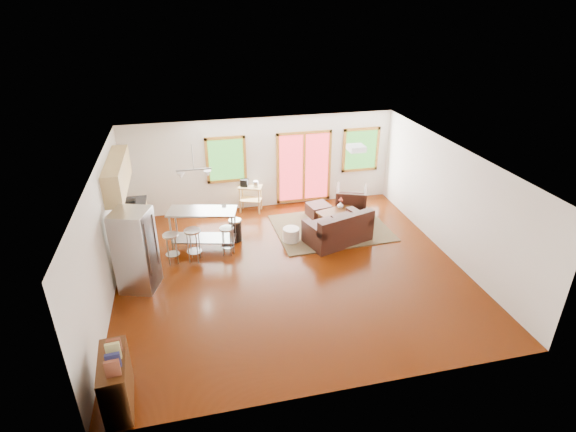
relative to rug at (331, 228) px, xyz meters
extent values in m
cube|color=#391201|center=(-1.49, -1.69, -0.02)|extent=(7.50, 7.00, 0.02)
cube|color=white|center=(-1.49, -1.69, 2.60)|extent=(7.50, 7.00, 0.02)
cube|color=silver|center=(-1.49, 1.82, 1.29)|extent=(7.50, 0.02, 2.60)
cube|color=silver|center=(-5.25, -1.69, 1.29)|extent=(0.02, 7.00, 2.60)
cube|color=silver|center=(2.27, -1.69, 1.29)|extent=(0.02, 7.00, 2.60)
cube|color=silver|center=(-1.49, -5.20, 1.29)|extent=(7.50, 0.02, 2.60)
cube|color=#23511B|center=(-2.49, 1.77, 1.49)|extent=(0.94, 0.02, 1.14)
cube|color=#A26520|center=(-2.49, 1.77, 2.10)|extent=(1.10, 0.05, 0.08)
cube|color=#A26520|center=(-2.49, 1.77, 0.88)|extent=(1.10, 0.05, 0.08)
cube|color=#A26520|center=(-3.00, 1.77, 1.49)|extent=(0.08, 0.05, 1.30)
cube|color=#A26520|center=(-1.98, 1.77, 1.49)|extent=(0.08, 0.05, 1.30)
cube|color=#A8232A|center=(-0.29, 1.77, 1.09)|extent=(1.44, 0.02, 1.94)
cube|color=#A26520|center=(-0.29, 1.77, 2.10)|extent=(1.60, 0.05, 0.08)
cube|color=#A26520|center=(-0.29, 1.77, 0.08)|extent=(1.60, 0.05, 0.08)
cube|color=#A26520|center=(-1.05, 1.77, 1.09)|extent=(0.08, 0.05, 2.10)
cube|color=#A26520|center=(0.47, 1.77, 1.09)|extent=(0.08, 0.05, 2.10)
cube|color=#A26520|center=(-0.29, 1.77, 1.09)|extent=(0.08, 0.05, 1.94)
cube|color=#23511B|center=(1.41, 1.77, 1.49)|extent=(0.94, 0.02, 1.14)
cube|color=#A26520|center=(1.41, 1.77, 2.10)|extent=(1.10, 0.05, 0.08)
cube|color=#A26520|center=(1.41, 1.77, 0.88)|extent=(1.10, 0.05, 0.08)
cube|color=#A26520|center=(0.90, 1.77, 1.49)|extent=(0.08, 0.05, 1.30)
cube|color=#A26520|center=(1.92, 1.77, 1.49)|extent=(0.08, 0.05, 1.30)
cube|color=#3E5535|center=(0.00, 0.00, 0.00)|extent=(2.98, 2.33, 0.03)
cube|color=black|center=(-0.06, -0.67, 0.20)|extent=(1.76, 1.32, 0.44)
cube|color=black|center=(0.04, -1.00, 0.62)|extent=(1.56, 0.68, 0.40)
cube|color=black|center=(-0.71, -0.88, 0.51)|extent=(0.47, 0.91, 0.17)
cube|color=black|center=(0.58, -0.47, 0.51)|extent=(0.47, 0.91, 0.17)
cube|color=black|center=(-0.41, -0.73, 0.49)|extent=(0.79, 0.74, 0.13)
cube|color=black|center=(0.25, -0.52, 0.49)|extent=(0.79, 0.74, 0.13)
cube|color=#391D0A|center=(0.22, 0.10, 0.38)|extent=(1.18, 0.90, 0.04)
cube|color=#391D0A|center=(-0.12, -0.25, 0.17)|extent=(0.08, 0.08, 0.37)
cube|color=#391D0A|center=(0.71, 0.01, 0.17)|extent=(0.08, 0.08, 0.37)
cube|color=#391D0A|center=(-0.26, 0.19, 0.17)|extent=(0.08, 0.08, 0.37)
cube|color=#391D0A|center=(0.57, 0.45, 0.17)|extent=(0.08, 0.08, 0.37)
imported|color=black|center=(0.82, 0.77, 0.41)|extent=(1.07, 1.04, 0.86)
cube|color=black|center=(-0.13, 0.74, 0.17)|extent=(0.67, 0.67, 0.38)
cylinder|color=white|center=(-1.19, -0.44, 0.17)|extent=(0.48, 0.48, 0.36)
imported|color=silver|center=(0.36, 0.34, 0.47)|extent=(0.22, 0.23, 0.17)
sphere|color=#D3472C|center=(0.39, 0.34, 0.61)|extent=(0.08, 0.08, 0.06)
sphere|color=#D3472C|center=(0.32, 0.33, 0.62)|extent=(0.08, 0.08, 0.06)
sphere|color=#D3472C|center=(0.37, 0.37, 0.64)|extent=(0.08, 0.08, 0.06)
imported|color=brown|center=(0.59, -0.10, 0.53)|extent=(0.22, 0.05, 0.29)
cube|color=tan|center=(-4.94, 0.01, 0.44)|extent=(0.60, 2.20, 0.90)
cube|color=black|center=(-4.94, 0.01, 0.91)|extent=(0.64, 2.24, 0.04)
cube|color=tan|center=(-5.06, 0.01, 1.94)|extent=(0.36, 2.20, 0.70)
cylinder|color=#B7BABC|center=(-4.94, -0.49, 1.02)|extent=(0.12, 0.12, 0.18)
cube|color=black|center=(-4.94, 0.41, 1.03)|extent=(0.22, 0.18, 0.20)
cube|color=#B7BABC|center=(-4.71, -1.60, 0.86)|extent=(0.88, 0.87, 1.76)
cube|color=gray|center=(-4.39, -1.71, 0.86)|extent=(0.22, 0.62, 1.72)
cylinder|color=gray|center=(-4.44, -1.92, 1.01)|extent=(0.03, 0.03, 1.17)
cylinder|color=gray|center=(-4.30, -1.52, 1.01)|extent=(0.03, 0.03, 1.17)
cube|color=#B7BABC|center=(-3.29, -0.27, 0.97)|extent=(1.70, 0.99, 0.04)
cube|color=gray|center=(-3.29, -0.27, 0.25)|extent=(1.57, 0.89, 0.03)
cylinder|color=gray|center=(-4.05, -0.34, 0.47)|extent=(0.05, 0.05, 0.97)
cylinder|color=gray|center=(-2.65, -0.68, 0.47)|extent=(0.05, 0.05, 0.97)
cylinder|color=gray|center=(-3.93, 0.14, 0.47)|extent=(0.05, 0.05, 0.97)
cylinder|color=gray|center=(-2.53, -0.20, 0.47)|extent=(0.05, 0.05, 0.97)
imported|color=white|center=(-2.76, -0.14, 0.99)|extent=(0.12, 0.10, 0.11)
cylinder|color=#B7BABC|center=(-4.05, -0.79, 0.70)|extent=(0.39, 0.39, 0.04)
cylinder|color=gray|center=(-3.96, -0.68, 0.33)|extent=(0.03, 0.03, 0.69)
cylinder|color=gray|center=(-4.15, -0.70, 0.33)|extent=(0.03, 0.03, 0.69)
cylinder|color=gray|center=(-4.13, -0.89, 0.33)|extent=(0.03, 0.03, 0.69)
cylinder|color=gray|center=(-3.94, -0.87, 0.33)|extent=(0.03, 0.03, 0.69)
cylinder|color=gray|center=(-4.05, -0.79, 0.21)|extent=(0.35, 0.35, 0.02)
cylinder|color=#B7BABC|center=(-3.56, -0.80, 0.76)|extent=(0.47, 0.47, 0.04)
cylinder|color=gray|center=(-3.43, -0.74, 0.36)|extent=(0.03, 0.03, 0.75)
cylinder|color=gray|center=(-3.63, -0.68, 0.36)|extent=(0.03, 0.03, 0.75)
cylinder|color=gray|center=(-3.69, -0.87, 0.36)|extent=(0.03, 0.03, 0.75)
cylinder|color=gray|center=(-3.49, -0.93, 0.36)|extent=(0.03, 0.03, 0.75)
cylinder|color=gray|center=(-3.56, -0.80, 0.23)|extent=(0.43, 0.43, 0.02)
cylinder|color=#B7BABC|center=(-2.79, -0.69, 0.67)|extent=(0.40, 0.40, 0.04)
cylinder|color=gray|center=(-2.68, -0.63, 0.32)|extent=(0.03, 0.03, 0.66)
cylinder|color=gray|center=(-2.85, -0.59, 0.32)|extent=(0.03, 0.03, 0.66)
cylinder|color=gray|center=(-2.89, -0.76, 0.32)|extent=(0.03, 0.03, 0.66)
cylinder|color=gray|center=(-2.72, -0.80, 0.32)|extent=(0.03, 0.03, 0.66)
cylinder|color=gray|center=(-2.79, -0.69, 0.20)|extent=(0.36, 0.36, 0.01)
cylinder|color=black|center=(-2.52, -0.07, 0.25)|extent=(0.31, 0.31, 0.54)
cylinder|color=#B7BABC|center=(-2.52, -0.07, 0.54)|extent=(0.32, 0.32, 0.04)
cube|color=tan|center=(-1.89, 1.53, 0.73)|extent=(0.73, 0.60, 0.04)
cube|color=tan|center=(-1.89, 1.53, 0.34)|extent=(0.69, 0.56, 0.03)
cube|color=tan|center=(-2.20, 1.47, 0.36)|extent=(0.05, 0.05, 0.75)
cube|color=tan|center=(-1.69, 1.28, 0.36)|extent=(0.05, 0.05, 0.75)
cube|color=tan|center=(-2.08, 1.77, 0.36)|extent=(0.05, 0.05, 0.75)
cube|color=tan|center=(-1.58, 1.58, 0.36)|extent=(0.05, 0.05, 0.75)
cube|color=black|center=(-2.04, 1.58, 0.85)|extent=(0.25, 0.24, 0.20)
cylinder|color=#B7BABC|center=(-1.74, 1.47, 0.83)|extent=(0.18, 0.18, 0.16)
cube|color=#391D0A|center=(-4.84, -4.69, 0.42)|extent=(0.45, 1.01, 0.87)
cube|color=brown|center=(-4.76, -5.01, 0.99)|extent=(0.20, 0.07, 0.26)
cube|color=navy|center=(-4.77, -4.85, 0.98)|extent=(0.20, 0.07, 0.24)
cube|color=#C5BC6E|center=(-4.78, -4.68, 1.00)|extent=(0.20, 0.07, 0.28)
cube|color=brown|center=(-4.79, -4.52, 0.97)|extent=(0.20, 0.07, 0.22)
cube|color=white|center=(0.11, -1.09, 2.52)|extent=(0.35, 0.35, 0.12)
cylinder|color=gray|center=(-3.39, -0.19, 2.29)|extent=(0.02, 0.02, 0.60)
cube|color=gray|center=(-3.39, -0.19, 1.99)|extent=(0.80, 0.04, 0.03)
cone|color=#B7BABC|center=(-3.69, -0.19, 1.87)|extent=(0.18, 0.18, 0.14)
cone|color=#B7BABC|center=(-3.09, -0.19, 1.87)|extent=(0.18, 0.18, 0.14)
camera|label=1|loc=(-3.47, -9.94, 5.52)|focal=28.00mm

